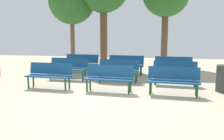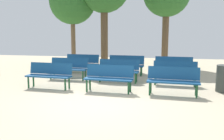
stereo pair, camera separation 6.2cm
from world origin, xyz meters
The scene contains 11 objects.
ground_plane centered at (0.00, 0.00, 0.00)m, with size 24.00×24.00×0.00m, color #BCAD8E.
bench_r0_c0 centered at (-2.06, 1.68, 0.50)m, with size 1.63×0.59×0.87m.
bench_r0_c1 centered at (0.10, 1.55, 0.50)m, with size 1.63×0.59×0.87m.
bench_r0_c2 centered at (2.16, 1.48, 0.50)m, with size 1.63×0.58×0.87m.
bench_r1_c0 centered at (-1.96, 3.32, 0.50)m, with size 1.62×0.54×0.87m.
bench_r1_c1 centered at (0.16, 3.15, 0.50)m, with size 1.62×0.54×0.87m.
bench_r1_c2 centered at (2.30, 3.00, 0.50)m, with size 1.63×0.59×0.87m.
bench_r2_c0 centered at (-1.87, 4.87, 0.50)m, with size 1.62×0.57×0.87m.
bench_r2_c1 centered at (0.25, 4.76, 0.50)m, with size 1.62×0.55×0.87m.
bench_r2_c2 centered at (2.34, 4.61, 0.50)m, with size 1.63×0.58×0.87m.
tree_0 centered at (-3.39, 8.03, 3.68)m, with size 2.71×2.71×5.06m.
Camera 2 is at (1.69, -6.39, 2.01)m, focal length 40.04 mm.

